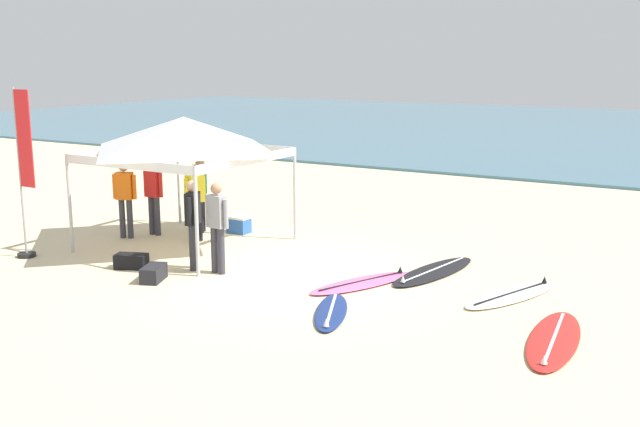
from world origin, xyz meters
name	(u,v)px	position (x,y,z in m)	size (l,w,h in m)	color
ground_plane	(284,276)	(0.00, 0.00, 0.00)	(80.00, 80.00, 0.00)	beige
sea	(602,132)	(0.00, 30.91, 0.05)	(80.00, 36.00, 0.10)	teal
canopy_tent	(184,134)	(-3.01, 0.85, 2.39)	(3.44, 3.44, 2.75)	#B7B7BC
surfboard_white	(512,295)	(3.99, 0.92, 0.04)	(1.37, 2.35, 0.19)	white
surfboard_pink	(362,283)	(1.50, 0.26, 0.04)	(1.43, 2.29, 0.19)	pink
surfboard_red	(554,339)	(5.09, -0.78, 0.04)	(0.96, 2.58, 0.19)	red
surfboard_navy	(331,312)	(1.79, -1.37, 0.04)	(1.19, 1.85, 0.19)	navy
surfboard_black	(434,271)	(2.31, 1.58, 0.04)	(1.09, 2.61, 0.19)	black
person_yellow	(195,197)	(-3.09, 1.22, 0.99)	(0.29, 0.54, 1.71)	black
person_black	(193,218)	(-1.71, -0.48, 0.99)	(0.35, 0.51, 1.71)	#2D2D33
person_grey	(217,221)	(-1.15, -0.47, 0.99)	(0.55, 0.26, 1.71)	#383842
person_orange	(125,194)	(-4.64, 0.69, 0.99)	(0.52, 0.33, 1.71)	#383842
person_red	(153,192)	(-4.31, 1.24, 0.99)	(0.55, 0.23, 1.71)	#383842
person_green	(201,190)	(-3.57, 2.00, 0.99)	(0.36, 0.50, 1.71)	black
banner_flag	(24,180)	(-5.10, -1.52, 1.57)	(0.60, 0.36, 3.40)	#99999E
gear_bag_near_tent	(154,273)	(-1.85, -1.46, 0.14)	(0.60, 0.32, 0.28)	#232328
gear_bag_by_pole	(131,261)	(-2.78, -1.06, 0.14)	(0.60, 0.32, 0.28)	black
cooler_box	(239,224)	(-2.78, 2.36, 0.20)	(0.50, 0.36, 0.39)	#2D60B7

